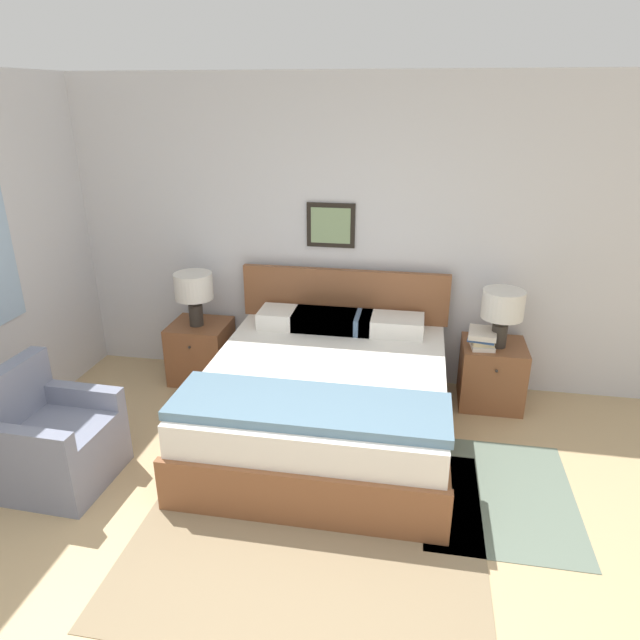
# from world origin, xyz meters

# --- Properties ---
(wall_back) EXTENTS (7.23, 0.09, 2.60)m
(wall_back) POSITION_xyz_m (-0.00, 3.00, 1.30)
(wall_back) COLOR silver
(wall_back) RESTS_ON ground_plane
(area_rug_main) EXTENTS (2.04, 1.81, 0.01)m
(area_rug_main) POSITION_xyz_m (0.05, 0.93, 0.00)
(area_rug_main) COLOR #897556
(area_rug_main) RESTS_ON ground_plane
(area_rug_bedside) EXTENTS (0.96, 1.19, 0.01)m
(area_rug_bedside) POSITION_xyz_m (1.19, 1.47, 0.00)
(area_rug_bedside) COLOR slate
(area_rug_bedside) RESTS_ON ground_plane
(bed) EXTENTS (1.78, 1.98, 1.04)m
(bed) POSITION_xyz_m (-0.03, 1.95, 0.32)
(bed) COLOR brown
(bed) RESTS_ON ground_plane
(armchair) EXTENTS (0.69, 0.69, 0.81)m
(armchair) POSITION_xyz_m (-1.72, 1.11, 0.29)
(armchair) COLOR gray
(armchair) RESTS_ON ground_plane
(nightstand_near_window) EXTENTS (0.50, 0.50, 0.53)m
(nightstand_near_window) POSITION_xyz_m (-1.29, 2.69, 0.27)
(nightstand_near_window) COLOR brown
(nightstand_near_window) RESTS_ON ground_plane
(nightstand_by_door) EXTENTS (0.50, 0.50, 0.53)m
(nightstand_by_door) POSITION_xyz_m (1.24, 2.69, 0.27)
(nightstand_by_door) COLOR brown
(nightstand_by_door) RESTS_ON ground_plane
(table_lamp_near_window) EXTENTS (0.33, 0.33, 0.47)m
(table_lamp_near_window) POSITION_xyz_m (-1.30, 2.66, 0.87)
(table_lamp_near_window) COLOR #2D2823
(table_lamp_near_window) RESTS_ON nightstand_near_window
(table_lamp_by_door) EXTENTS (0.33, 0.33, 0.47)m
(table_lamp_by_door) POSITION_xyz_m (1.26, 2.66, 0.87)
(table_lamp_by_door) COLOR #2D2823
(table_lamp_by_door) RESTS_ON nightstand_by_door
(book_thick_bottom) EXTENTS (0.20, 0.28, 0.03)m
(book_thick_bottom) POSITION_xyz_m (1.12, 2.64, 0.55)
(book_thick_bottom) COLOR silver
(book_thick_bottom) RESTS_ON nightstand_by_door
(book_hardcover_middle) EXTENTS (0.18, 0.22, 0.03)m
(book_hardcover_middle) POSITION_xyz_m (1.12, 2.64, 0.58)
(book_hardcover_middle) COLOR beige
(book_hardcover_middle) RESTS_ON book_thick_bottom
(book_novel_upper) EXTENTS (0.25, 0.26, 0.03)m
(book_novel_upper) POSITION_xyz_m (1.12, 2.64, 0.61)
(book_novel_upper) COLOR #335693
(book_novel_upper) RESTS_ON book_hardcover_middle
(book_slim_near_top) EXTENTS (0.24, 0.29, 0.04)m
(book_slim_near_top) POSITION_xyz_m (1.12, 2.64, 0.64)
(book_slim_near_top) COLOR silver
(book_slim_near_top) RESTS_ON book_novel_upper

